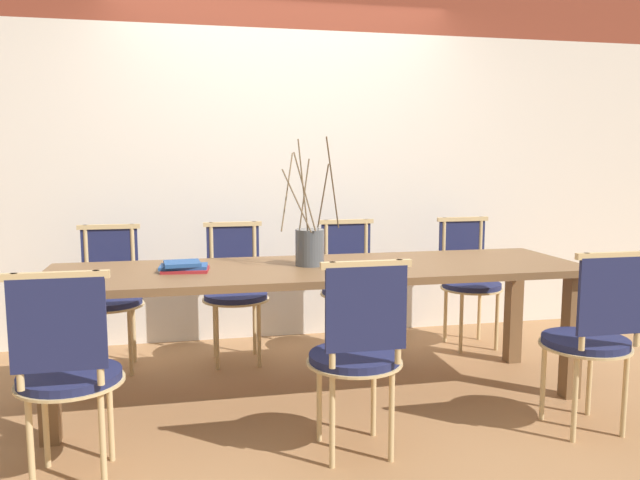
# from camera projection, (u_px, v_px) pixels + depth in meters

# --- Properties ---
(ground_plane) EXTENTS (16.00, 16.00, 0.00)m
(ground_plane) POSITION_uv_depth(u_px,v_px,m) (320.00, 395.00, 3.60)
(ground_plane) COLOR #9E7047
(wall_rear) EXTENTS (12.00, 0.06, 3.20)m
(wall_rear) POSITION_uv_depth(u_px,v_px,m) (284.00, 126.00, 4.65)
(wall_rear) COLOR silver
(wall_rear) RESTS_ON ground_plane
(dining_table) EXTENTS (2.99, 0.85, 0.75)m
(dining_table) POSITION_uv_depth(u_px,v_px,m) (320.00, 282.00, 3.51)
(dining_table) COLOR brown
(dining_table) RESTS_ON ground_plane
(chair_near_leftend) EXTENTS (0.44, 0.44, 0.93)m
(chair_near_leftend) POSITION_uv_depth(u_px,v_px,m) (67.00, 368.00, 2.55)
(chair_near_leftend) COLOR #1E234C
(chair_near_leftend) RESTS_ON ground_plane
(chair_near_left) EXTENTS (0.44, 0.44, 0.93)m
(chair_near_left) POSITION_uv_depth(u_px,v_px,m) (357.00, 349.00, 2.80)
(chair_near_left) COLOR #1E234C
(chair_near_left) RESTS_ON ground_plane
(chair_near_center) EXTENTS (0.44, 0.44, 0.93)m
(chair_near_center) POSITION_uv_depth(u_px,v_px,m) (592.00, 334.00, 3.05)
(chair_near_center) COLOR #1E234C
(chair_near_center) RESTS_ON ground_plane
(chair_far_leftend) EXTENTS (0.44, 0.44, 0.93)m
(chair_far_leftend) POSITION_uv_depth(u_px,v_px,m) (109.00, 292.00, 4.01)
(chair_far_leftend) COLOR #1E234C
(chair_far_leftend) RESTS_ON ground_plane
(chair_far_left) EXTENTS (0.44, 0.44, 0.93)m
(chair_far_left) POSITION_uv_depth(u_px,v_px,m) (235.00, 286.00, 4.18)
(chair_far_left) COLOR #1E234C
(chair_far_left) RESTS_ON ground_plane
(chair_far_center) EXTENTS (0.44, 0.44, 0.93)m
(chair_far_center) POSITION_uv_depth(u_px,v_px,m) (350.00, 282.00, 4.35)
(chair_far_center) COLOR #1E234C
(chair_far_center) RESTS_ON ground_plane
(chair_far_right) EXTENTS (0.44, 0.44, 0.93)m
(chair_far_right) POSITION_uv_depth(u_px,v_px,m) (469.00, 277.00, 4.53)
(chair_far_right) COLOR #1E234C
(chair_far_right) RESTS_ON ground_plane
(vase_centerpiece) EXTENTS (0.36, 0.36, 0.72)m
(vase_centerpiece) POSITION_uv_depth(u_px,v_px,m) (310.00, 245.00, 3.52)
(vase_centerpiece) COLOR #4C5156
(vase_centerpiece) RESTS_ON dining_table
(book_stack) EXTENTS (0.27, 0.21, 0.05)m
(book_stack) POSITION_uv_depth(u_px,v_px,m) (184.00, 267.00, 3.35)
(book_stack) COLOR maroon
(book_stack) RESTS_ON dining_table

